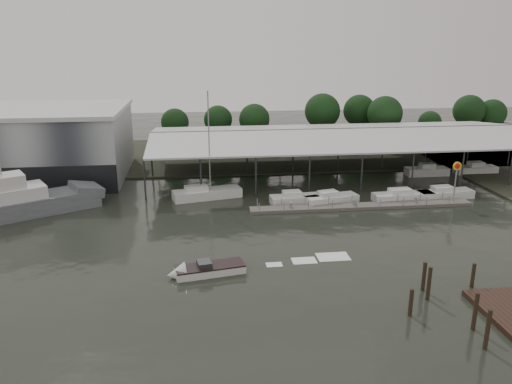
{
  "coord_description": "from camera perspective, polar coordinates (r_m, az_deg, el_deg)",
  "views": [
    {
      "loc": [
        -5.17,
        -46.86,
        19.99
      ],
      "look_at": [
        1.74,
        10.14,
        2.5
      ],
      "focal_mm": 35.0,
      "sensor_mm": 36.0,
      "label": 1
    }
  ],
  "objects": [
    {
      "name": "mooring_pilings",
      "position": [
        41.71,
        21.24,
        -11.37
      ],
      "size": [
        7.42,
        8.79,
        3.57
      ],
      "color": "#302618",
      "rests_on": "ground"
    },
    {
      "name": "shell_fuel_sign",
      "position": [
        67.27,
        21.92,
        1.88
      ],
      "size": [
        1.1,
        0.18,
        5.55
      ],
      "color": "gray",
      "rests_on": "ground"
    },
    {
      "name": "moored_cruiser_3",
      "position": [
        70.34,
        20.75,
        -0.18
      ],
      "size": [
        7.66,
        2.97,
        1.7
      ],
      "rotation": [
        0.0,
        0.0,
        0.11
      ],
      "color": "white",
      "rests_on": "ground"
    },
    {
      "name": "moored_cruiser_0",
      "position": [
        63.87,
        4.5,
        -0.77
      ],
      "size": [
        6.65,
        2.72,
        1.7
      ],
      "rotation": [
        0.0,
        0.0,
        0.08
      ],
      "color": "white",
      "rests_on": "ground"
    },
    {
      "name": "moored_cruiser_2",
      "position": [
        67.44,
        16.42,
        -0.47
      ],
      "size": [
        8.07,
        2.62,
        1.7
      ],
      "rotation": [
        0.0,
        0.0,
        0.05
      ],
      "color": "white",
      "rests_on": "ground"
    },
    {
      "name": "speedboat_underway",
      "position": [
        45.13,
        -6.02,
        -8.89
      ],
      "size": [
        17.77,
        5.06,
        2.0
      ],
      "rotation": [
        0.0,
        0.0,
        3.32
      ],
      "color": "white",
      "rests_on": "ground"
    },
    {
      "name": "white_sailboat",
      "position": [
        66.07,
        -5.73,
        -0.15
      ],
      "size": [
        9.33,
        4.58,
        14.19
      ],
      "rotation": [
        0.0,
        0.0,
        0.23
      ],
      "color": "white",
      "rests_on": "ground"
    },
    {
      "name": "land_strip_far",
      "position": [
        91.2,
        -3.51,
        4.31
      ],
      "size": [
        140.0,
        30.0,
        0.3
      ],
      "color": "#343729",
      "rests_on": "ground"
    },
    {
      "name": "horizon_tree_line",
      "position": [
        100.57,
        11.17,
        8.68
      ],
      "size": [
        69.48,
        12.9,
        10.27
      ],
      "color": "black",
      "rests_on": "ground"
    },
    {
      "name": "moored_cruiser_1",
      "position": [
        64.38,
        8.58,
        -0.77
      ],
      "size": [
        7.14,
        3.69,
        1.7
      ],
      "rotation": [
        0.0,
        0.0,
        0.23
      ],
      "color": "white",
      "rests_on": "ground"
    },
    {
      "name": "floating_dock",
      "position": [
        63.49,
        11.98,
        -1.6
      ],
      "size": [
        28.0,
        2.0,
        1.4
      ],
      "color": "#615B55",
      "rests_on": "ground"
    },
    {
      "name": "covered_boat_shed",
      "position": [
        79.29,
        9.5,
        6.64
      ],
      "size": [
        58.24,
        24.0,
        6.96
      ],
      "color": "#B9BCBE",
      "rests_on": "ground"
    },
    {
      "name": "ground",
      "position": [
        51.2,
        -0.57,
        -6.04
      ],
      "size": [
        200.0,
        200.0,
        0.0
      ],
      "primitive_type": "plane",
      "color": "#232820",
      "rests_on": "ground"
    },
    {
      "name": "grey_trawler",
      "position": [
        65.27,
        -25.59,
        -1.16
      ],
      "size": [
        19.17,
        13.36,
        8.84
      ],
      "rotation": [
        0.0,
        0.0,
        0.51
      ],
      "color": "slate",
      "rests_on": "ground"
    },
    {
      "name": "storage_warehouse",
      "position": [
        81.46,
        -23.16,
        5.18
      ],
      "size": [
        24.5,
        20.5,
        10.5
      ],
      "color": "#9EA3A8",
      "rests_on": "ground"
    }
  ]
}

